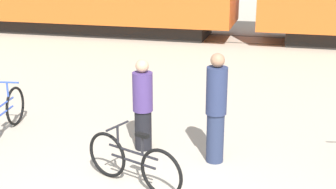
{
  "coord_description": "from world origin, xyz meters",
  "views": [
    {
      "loc": [
        1.52,
        -4.59,
        3.31
      ],
      "look_at": [
        -0.23,
        2.19,
        1.1
      ],
      "focal_mm": 50.0,
      "sensor_mm": 36.0,
      "label": 1
    }
  ],
  "objects_px": {
    "bicycle_black": "(133,162)",
    "person_in_navy": "(216,108)",
    "bicycle_blue": "(2,115)",
    "person_in_purple": "(143,105)"
  },
  "relations": [
    {
      "from": "bicycle_black",
      "to": "person_in_navy",
      "type": "height_order",
      "value": "person_in_navy"
    },
    {
      "from": "bicycle_blue",
      "to": "bicycle_black",
      "type": "xyz_separation_m",
      "value": [
        2.92,
        -1.24,
        -0.02
      ]
    },
    {
      "from": "person_in_purple",
      "to": "person_in_navy",
      "type": "distance_m",
      "value": 1.28
    },
    {
      "from": "bicycle_black",
      "to": "person_in_purple",
      "type": "height_order",
      "value": "person_in_purple"
    },
    {
      "from": "person_in_navy",
      "to": "bicycle_black",
      "type": "bearing_deg",
      "value": 148.49
    },
    {
      "from": "bicycle_blue",
      "to": "bicycle_black",
      "type": "bearing_deg",
      "value": -23.0
    },
    {
      "from": "bicycle_blue",
      "to": "person_in_navy",
      "type": "distance_m",
      "value": 3.96
    },
    {
      "from": "bicycle_black",
      "to": "person_in_purple",
      "type": "bearing_deg",
      "value": 101.04
    },
    {
      "from": "bicycle_blue",
      "to": "person_in_navy",
      "type": "height_order",
      "value": "person_in_navy"
    },
    {
      "from": "bicycle_blue",
      "to": "person_in_purple",
      "type": "relative_size",
      "value": 1.16
    }
  ]
}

